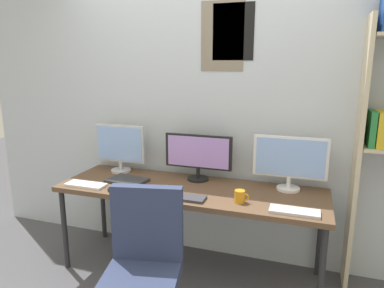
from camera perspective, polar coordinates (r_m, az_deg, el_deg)
name	(u,v)px	position (r m, az deg, el deg)	size (l,w,h in m)	color
wall_back	(206,112)	(3.08, 2.23, 5.30)	(4.54, 0.11, 2.60)	silver
desk	(190,194)	(2.84, -0.33, -8.13)	(2.14, 0.68, 0.74)	brown
office_chair	(144,286)	(2.30, -7.84, -21.90)	(0.52, 0.53, 0.99)	#2D2D33
monitor_left	(120,146)	(3.25, -11.65, -0.40)	(0.48, 0.18, 0.43)	silver
monitor_center	(198,155)	(2.95, 1.01, -1.74)	(0.58, 0.18, 0.39)	black
monitor_right	(290,160)	(2.82, 15.66, -2.60)	(0.56, 0.18, 0.43)	silver
keyboard_left	(86,185)	(2.99, -16.90, -6.37)	(0.33, 0.13, 0.02)	silver
keyboard_center	(180,197)	(2.62, -1.99, -8.58)	(0.38, 0.13, 0.02)	#38383D
keyboard_right	(294,211)	(2.47, 16.35, -10.48)	(0.33, 0.13, 0.02)	silver
computer_mouse	(112,188)	(2.84, -12.93, -7.04)	(0.06, 0.10, 0.03)	black
laptop_closed	(127,180)	(3.01, -10.52, -5.86)	(0.32, 0.22, 0.02)	#2D2D2D
coffee_mug	(240,196)	(2.55, 7.83, -8.46)	(0.11, 0.08, 0.09)	orange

